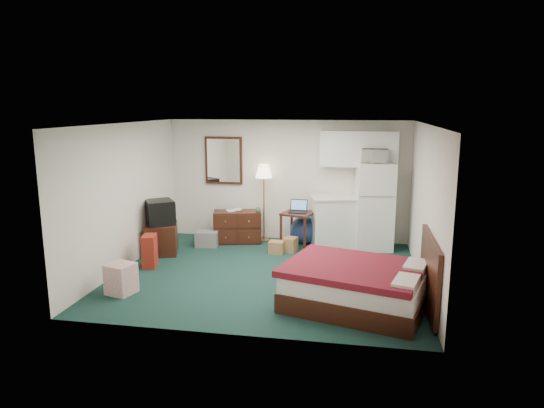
% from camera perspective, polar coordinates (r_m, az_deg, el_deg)
% --- Properties ---
extents(floor, '(5.00, 4.50, 0.01)m').
position_cam_1_polar(floor, '(8.26, -0.58, -8.21)').
color(floor, black).
rests_on(floor, ground).
extents(ceiling, '(5.00, 4.50, 0.01)m').
position_cam_1_polar(ceiling, '(7.78, -0.62, 9.40)').
color(ceiling, silver).
rests_on(ceiling, walls).
extents(walls, '(5.01, 4.51, 2.50)m').
position_cam_1_polar(walls, '(7.92, -0.60, 0.33)').
color(walls, silver).
rests_on(walls, floor).
extents(mirror, '(0.80, 0.06, 1.00)m').
position_cam_1_polar(mirror, '(10.31, -5.70, 5.13)').
color(mirror, white).
rests_on(mirror, walls).
extents(upper_cabinets, '(1.50, 0.35, 0.70)m').
position_cam_1_polar(upper_cabinets, '(9.75, 10.17, 6.41)').
color(upper_cabinets, white).
rests_on(upper_cabinets, walls).
extents(headboard, '(0.06, 1.56, 1.00)m').
position_cam_1_polar(headboard, '(6.99, 18.05, -7.75)').
color(headboard, black).
rests_on(headboard, walls).
extents(dresser, '(1.04, 0.65, 0.66)m').
position_cam_1_polar(dresser, '(10.04, -4.08, -2.68)').
color(dresser, black).
rests_on(dresser, floor).
extents(floor_lamp, '(0.44, 0.44, 1.61)m').
position_cam_1_polar(floor_lamp, '(10.03, -0.96, 0.12)').
color(floor_lamp, tan).
rests_on(floor_lamp, floor).
extents(desk, '(0.71, 0.71, 0.72)m').
position_cam_1_polar(desk, '(9.65, 3.07, -3.06)').
color(desk, black).
rests_on(desk, floor).
extents(exercise_ball, '(0.71, 0.71, 0.57)m').
position_cam_1_polar(exercise_ball, '(9.97, 3.80, -3.06)').
color(exercise_ball, navy).
rests_on(exercise_ball, floor).
extents(kitchen_counter, '(1.04, 0.89, 0.98)m').
position_cam_1_polar(kitchen_counter, '(9.80, 7.35, -2.13)').
color(kitchen_counter, white).
rests_on(kitchen_counter, floor).
extents(fridge, '(0.78, 0.78, 1.71)m').
position_cam_1_polar(fridge, '(9.72, 11.93, -0.21)').
color(fridge, white).
rests_on(fridge, floor).
extents(bed, '(2.18, 1.90, 0.59)m').
position_cam_1_polar(bed, '(7.00, 9.85, -9.50)').
color(bed, maroon).
rests_on(bed, floor).
extents(tv_stand, '(0.74, 0.77, 0.58)m').
position_cam_1_polar(tv_stand, '(9.51, -12.88, -4.01)').
color(tv_stand, black).
rests_on(tv_stand, floor).
extents(suitcase, '(0.29, 0.39, 0.57)m').
position_cam_1_polar(suitcase, '(8.78, -14.20, -5.39)').
color(suitcase, maroon).
rests_on(suitcase, floor).
extents(retail_box, '(0.45, 0.45, 0.46)m').
position_cam_1_polar(retail_box, '(7.72, -17.33, -8.39)').
color(retail_box, white).
rests_on(retail_box, floor).
extents(file_bin, '(0.48, 0.39, 0.31)m').
position_cam_1_polar(file_bin, '(9.87, -7.66, -4.07)').
color(file_bin, slate).
rests_on(file_bin, floor).
extents(cardboard_box_a, '(0.29, 0.25, 0.24)m').
position_cam_1_polar(cardboard_box_a, '(9.33, 0.54, -5.11)').
color(cardboard_box_a, olive).
rests_on(cardboard_box_a, floor).
extents(cardboard_box_b, '(0.29, 0.32, 0.27)m').
position_cam_1_polar(cardboard_box_b, '(9.45, 2.17, -4.78)').
color(cardboard_box_b, olive).
rests_on(cardboard_box_b, floor).
extents(laptop, '(0.35, 0.29, 0.23)m').
position_cam_1_polar(laptop, '(9.53, 3.06, -0.31)').
color(laptop, black).
rests_on(laptop, desk).
extents(crt_tv, '(0.71, 0.72, 0.46)m').
position_cam_1_polar(crt_tv, '(9.41, -13.07, -0.94)').
color(crt_tv, black).
rests_on(crt_tv, tv_stand).
extents(microwave, '(0.51, 0.33, 0.33)m').
position_cam_1_polar(microwave, '(9.53, 12.00, 5.76)').
color(microwave, white).
rests_on(microwave, fridge).
extents(book_a, '(0.15, 0.09, 0.21)m').
position_cam_1_polar(book_a, '(9.94, -5.36, -0.26)').
color(book_a, olive).
rests_on(book_a, dresser).
extents(book_b, '(0.17, 0.02, 0.23)m').
position_cam_1_polar(book_b, '(10.04, -4.58, -0.08)').
color(book_b, olive).
rests_on(book_b, dresser).
extents(mug, '(0.12, 0.09, 0.11)m').
position_cam_1_polar(mug, '(9.85, -1.67, -0.63)').
color(mug, '#46813D').
rests_on(mug, dresser).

